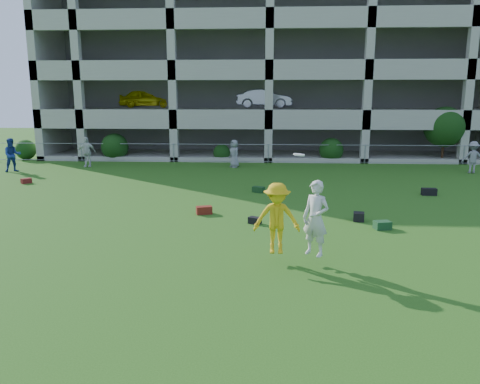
# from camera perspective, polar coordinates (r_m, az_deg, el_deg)

# --- Properties ---
(ground) EXTENTS (100.00, 100.00, 0.00)m
(ground) POSITION_cam_1_polar(r_m,az_deg,el_deg) (11.11, 3.54, -10.29)
(ground) COLOR #235114
(ground) RESTS_ON ground
(bystander_a) EXTENTS (1.14, 1.09, 1.86)m
(bystander_a) POSITION_cam_1_polar(r_m,az_deg,el_deg) (28.87, -26.01, 4.07)
(bystander_a) COLOR navy
(bystander_a) RESTS_ON ground
(bystander_b) EXTENTS (1.07, 0.51, 1.78)m
(bystander_b) POSITION_cam_1_polar(r_m,az_deg,el_deg) (29.24, -18.19, 4.67)
(bystander_b) COLOR silver
(bystander_b) RESTS_ON ground
(bystander_c) EXTENTS (0.88, 0.95, 1.63)m
(bystander_c) POSITION_cam_1_polar(r_m,az_deg,el_deg) (27.57, -0.70, 4.70)
(bystander_c) COLOR gray
(bystander_c) RESTS_ON ground
(bystander_f) EXTENTS (1.20, 0.80, 1.73)m
(bystander_f) POSITION_cam_1_polar(r_m,az_deg,el_deg) (28.49, 26.51, 3.81)
(bystander_f) COLOR gray
(bystander_f) RESTS_ON ground
(bag_red_a) EXTENTS (0.61, 0.45, 0.28)m
(bag_red_a) POSITION_cam_1_polar(r_m,az_deg,el_deg) (16.76, -4.40, -2.22)
(bag_red_a) COLOR #5C120F
(bag_red_a) RESTS_ON ground
(bag_black_b) EXTENTS (0.47, 0.40, 0.22)m
(bag_black_b) POSITION_cam_1_polar(r_m,az_deg,el_deg) (15.48, 1.82, -3.48)
(bag_black_b) COLOR black
(bag_black_b) RESTS_ON ground
(bag_green_c) EXTENTS (0.57, 0.46, 0.26)m
(bag_green_c) POSITION_cam_1_polar(r_m,az_deg,el_deg) (15.51, 16.96, -3.88)
(bag_green_c) COLOR #143816
(bag_green_c) RESTS_ON ground
(crate_d) EXTENTS (0.40, 0.40, 0.30)m
(crate_d) POSITION_cam_1_polar(r_m,az_deg,el_deg) (16.27, 14.27, -2.94)
(crate_d) COLOR black
(crate_d) RESTS_ON ground
(bag_black_e) EXTENTS (0.61, 0.31, 0.30)m
(bag_black_e) POSITION_cam_1_polar(r_m,az_deg,el_deg) (21.43, 22.05, 0.03)
(bag_black_e) COLOR black
(bag_black_e) RESTS_ON ground
(bag_red_f) EXTENTS (0.51, 0.52, 0.24)m
(bag_red_f) POSITION_cam_1_polar(r_m,az_deg,el_deg) (24.82, -24.61, 1.24)
(bag_red_f) COLOR #541D0E
(bag_red_f) RESTS_ON ground
(bag_green_g) EXTENTS (0.58, 0.49, 0.25)m
(bag_green_g) POSITION_cam_1_polar(r_m,az_deg,el_deg) (20.48, 2.27, 0.31)
(bag_green_g) COLOR #143413
(bag_green_g) RESTS_ON ground
(frisbee_contest) EXTENTS (1.94, 0.81, 2.55)m
(frisbee_contest) POSITION_cam_1_polar(r_m,az_deg,el_deg) (11.63, 5.90, -3.20)
(frisbee_contest) COLOR gold
(frisbee_contest) RESTS_ON ground
(parking_garage) EXTENTS (30.00, 14.00, 12.00)m
(parking_garage) POSITION_cam_1_polar(r_m,az_deg,el_deg) (38.05, 3.52, 14.44)
(parking_garage) COLOR #9E998C
(parking_garage) RESTS_ON ground
(fence) EXTENTS (36.06, 0.06, 1.20)m
(fence) POSITION_cam_1_polar(r_m,az_deg,el_deg) (29.52, 3.46, 4.75)
(fence) COLOR gray
(fence) RESTS_ON ground
(shrub_row) EXTENTS (34.38, 2.52, 3.50)m
(shrub_row) POSITION_cam_1_polar(r_m,az_deg,el_deg) (30.49, 12.20, 6.42)
(shrub_row) COLOR #163D11
(shrub_row) RESTS_ON ground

